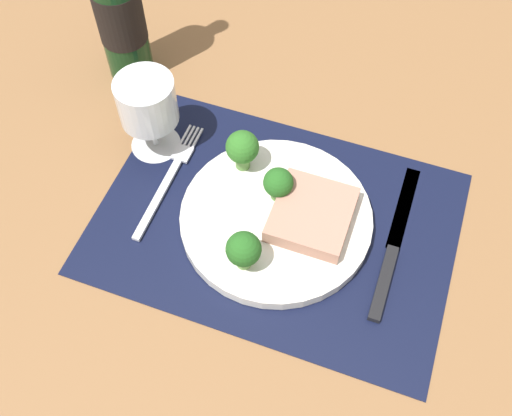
{
  "coord_description": "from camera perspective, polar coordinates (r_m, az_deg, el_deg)",
  "views": [
    {
      "loc": [
        10.98,
        -37.68,
        63.97
      ],
      "look_at": [
        -2.68,
        0.09,
        1.9
      ],
      "focal_mm": 41.76,
      "sensor_mm": 36.0,
      "label": 1
    }
  ],
  "objects": [
    {
      "name": "wine_bottle",
      "position": [
        0.86,
        -13.16,
        18.48
      ],
      "size": [
        6.66,
        6.66,
        33.35
      ],
      "color": "#143819",
      "rests_on": "ground_plane"
    },
    {
      "name": "broccoli_near_fork",
      "position": [
        0.67,
        -1.2,
        -4.03
      ],
      "size": [
        4.13,
        4.13,
        5.55
      ],
      "color": "#6B994C",
      "rests_on": "plate"
    },
    {
      "name": "broccoli_near_steak",
      "position": [
        0.73,
        2.14,
        2.39
      ],
      "size": [
        3.75,
        3.75,
        4.83
      ],
      "color": "#5B8942",
      "rests_on": "plate"
    },
    {
      "name": "ground_plane",
      "position": [
        0.76,
        1.87,
        -2.01
      ],
      "size": [
        140.0,
        110.0,
        3.0
      ],
      "primitive_type": "cube",
      "color": "brown"
    },
    {
      "name": "broccoli_front_edge",
      "position": [
        0.75,
        -1.31,
        5.75
      ],
      "size": [
        4.25,
        4.25,
        5.98
      ],
      "color": "#5B8942",
      "rests_on": "plate"
    },
    {
      "name": "fork",
      "position": [
        0.79,
        -8.34,
        2.85
      ],
      "size": [
        2.4,
        19.2,
        0.5
      ],
      "rotation": [
        0.0,
        0.0,
        -0.05
      ],
      "color": "silver",
      "rests_on": "placemat"
    },
    {
      "name": "wine_glass",
      "position": [
        0.78,
        -10.35,
        9.66
      ],
      "size": [
        7.58,
        7.58,
        11.74
      ],
      "color": "silver",
      "rests_on": "ground_plane"
    },
    {
      "name": "steak",
      "position": [
        0.72,
        5.38,
        -0.63
      ],
      "size": [
        9.39,
        10.14,
        2.16
      ],
      "primitive_type": "cube",
      "rotation": [
        0.0,
        0.0,
        -0.0
      ],
      "color": "tan",
      "rests_on": "plate"
    },
    {
      "name": "knife",
      "position": [
        0.74,
        12.88,
        -4.11
      ],
      "size": [
        1.8,
        23.0,
        0.8
      ],
      "rotation": [
        0.0,
        0.0,
        0.02
      ],
      "color": "black",
      "rests_on": "placemat"
    },
    {
      "name": "placemat",
      "position": [
        0.75,
        1.91,
        -1.37
      ],
      "size": [
        44.25,
        31.46,
        0.3
      ],
      "primitive_type": "cube",
      "color": "black",
      "rests_on": "ground_plane"
    },
    {
      "name": "plate",
      "position": [
        0.74,
        1.93,
        -0.98
      ],
      "size": [
        23.89,
        23.89,
        1.6
      ],
      "primitive_type": "cylinder",
      "color": "silver",
      "rests_on": "placemat"
    }
  ]
}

